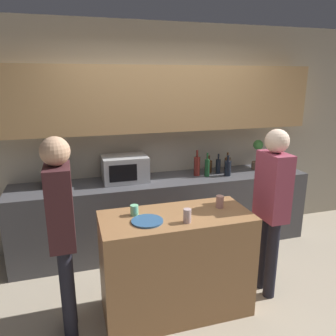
{
  "coord_description": "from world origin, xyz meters",
  "views": [
    {
      "loc": [
        -1.05,
        -2.23,
        2.07
      ],
      "look_at": [
        -0.25,
        0.47,
        1.28
      ],
      "focal_mm": 35.0,
      "sensor_mm": 36.0,
      "label": 1
    }
  ],
  "objects_px": {
    "bottle_2": "(208,166)",
    "plate_on_island": "(147,221)",
    "potted_plant": "(257,155)",
    "person_center": "(62,223)",
    "cup_2": "(134,210)",
    "person_left": "(272,200)",
    "bottle_1": "(207,167)",
    "cup_1": "(187,216)",
    "bottle_5": "(227,164)",
    "bottle_0": "(197,166)",
    "cup_0": "(220,202)",
    "bottle_4": "(228,168)",
    "microwave": "(125,168)",
    "bottle_3": "(218,166)",
    "toaster": "(55,179)"
  },
  "relations": [
    {
      "from": "potted_plant",
      "to": "bottle_0",
      "type": "xyz_separation_m",
      "value": [
        -0.87,
        -0.04,
        -0.07
      ]
    },
    {
      "from": "bottle_0",
      "to": "bottle_1",
      "type": "distance_m",
      "value": 0.13
    },
    {
      "from": "cup_2",
      "to": "person_left",
      "type": "bearing_deg",
      "value": -4.66
    },
    {
      "from": "bottle_3",
      "to": "microwave",
      "type": "bearing_deg",
      "value": 178.49
    },
    {
      "from": "bottle_0",
      "to": "bottle_2",
      "type": "bearing_deg",
      "value": 21.74
    },
    {
      "from": "microwave",
      "to": "cup_0",
      "type": "bearing_deg",
      "value": -60.97
    },
    {
      "from": "bottle_1",
      "to": "cup_1",
      "type": "relative_size",
      "value": 2.56
    },
    {
      "from": "bottle_2",
      "to": "bottle_5",
      "type": "xyz_separation_m",
      "value": [
        0.26,
        -0.01,
        0.01
      ]
    },
    {
      "from": "bottle_0",
      "to": "plate_on_island",
      "type": "relative_size",
      "value": 1.25
    },
    {
      "from": "bottle_4",
      "to": "person_center",
      "type": "bearing_deg",
      "value": -150.82
    },
    {
      "from": "bottle_0",
      "to": "bottle_4",
      "type": "height_order",
      "value": "bottle_0"
    },
    {
      "from": "cup_1",
      "to": "person_center",
      "type": "height_order",
      "value": "person_center"
    },
    {
      "from": "plate_on_island",
      "to": "cup_0",
      "type": "relative_size",
      "value": 2.35
    },
    {
      "from": "microwave",
      "to": "person_center",
      "type": "distance_m",
      "value": 1.43
    },
    {
      "from": "bottle_0",
      "to": "person_left",
      "type": "height_order",
      "value": "person_left"
    },
    {
      "from": "bottle_2",
      "to": "plate_on_island",
      "type": "relative_size",
      "value": 0.85
    },
    {
      "from": "potted_plant",
      "to": "bottle_2",
      "type": "height_order",
      "value": "potted_plant"
    },
    {
      "from": "toaster",
      "to": "person_left",
      "type": "relative_size",
      "value": 0.16
    },
    {
      "from": "potted_plant",
      "to": "bottle_0",
      "type": "distance_m",
      "value": 0.87
    },
    {
      "from": "bottle_4",
      "to": "cup_0",
      "type": "distance_m",
      "value": 1.19
    },
    {
      "from": "bottle_3",
      "to": "plate_on_island",
      "type": "xyz_separation_m",
      "value": [
        -1.22,
        -1.27,
        -0.04
      ]
    },
    {
      "from": "microwave",
      "to": "bottle_0",
      "type": "distance_m",
      "value": 0.89
    },
    {
      "from": "toaster",
      "to": "cup_0",
      "type": "distance_m",
      "value": 1.88
    },
    {
      "from": "microwave",
      "to": "bottle_5",
      "type": "xyz_separation_m",
      "value": [
        1.35,
        0.03,
        -0.05
      ]
    },
    {
      "from": "bottle_3",
      "to": "potted_plant",
      "type": "bearing_deg",
      "value": 3.24
    },
    {
      "from": "microwave",
      "to": "cup_1",
      "type": "xyz_separation_m",
      "value": [
        0.27,
        -1.4,
        -0.04
      ]
    },
    {
      "from": "bottle_2",
      "to": "cup_0",
      "type": "distance_m",
      "value": 1.3
    },
    {
      "from": "bottle_2",
      "to": "person_left",
      "type": "height_order",
      "value": "person_left"
    },
    {
      "from": "bottle_1",
      "to": "person_left",
      "type": "xyz_separation_m",
      "value": [
        0.16,
        -1.14,
        -0.03
      ]
    },
    {
      "from": "bottle_4",
      "to": "person_left",
      "type": "bearing_deg",
      "value": -94.92
    },
    {
      "from": "microwave",
      "to": "person_left",
      "type": "height_order",
      "value": "person_left"
    },
    {
      "from": "bottle_1",
      "to": "bottle_5",
      "type": "relative_size",
      "value": 1.18
    },
    {
      "from": "microwave",
      "to": "bottle_4",
      "type": "xyz_separation_m",
      "value": [
        1.26,
        -0.16,
        -0.05
      ]
    },
    {
      "from": "bottle_3",
      "to": "cup_1",
      "type": "distance_m",
      "value": 1.65
    },
    {
      "from": "bottle_1",
      "to": "bottle_3",
      "type": "xyz_separation_m",
      "value": [
        0.18,
        0.08,
        -0.02
      ]
    },
    {
      "from": "bottle_2",
      "to": "person_left",
      "type": "distance_m",
      "value": 1.29
    },
    {
      "from": "bottle_5",
      "to": "plate_on_island",
      "type": "distance_m",
      "value": 1.92
    },
    {
      "from": "potted_plant",
      "to": "bottle_2",
      "type": "distance_m",
      "value": 0.69
    },
    {
      "from": "bottle_1",
      "to": "bottle_3",
      "type": "relative_size",
      "value": 1.16
    },
    {
      "from": "cup_0",
      "to": "bottle_5",
      "type": "bearing_deg",
      "value": 60.74
    },
    {
      "from": "cup_0",
      "to": "bottle_2",
      "type": "bearing_deg",
      "value": 71.03
    },
    {
      "from": "potted_plant",
      "to": "person_center",
      "type": "height_order",
      "value": "person_center"
    },
    {
      "from": "bottle_1",
      "to": "bottle_4",
      "type": "height_order",
      "value": "bottle_1"
    },
    {
      "from": "bottle_3",
      "to": "cup_2",
      "type": "bearing_deg",
      "value": -139.34
    },
    {
      "from": "bottle_0",
      "to": "person_center",
      "type": "height_order",
      "value": "person_center"
    },
    {
      "from": "bottle_5",
      "to": "person_left",
      "type": "bearing_deg",
      "value": -98.17
    },
    {
      "from": "bottle_2",
      "to": "plate_on_island",
      "type": "distance_m",
      "value": 1.75
    },
    {
      "from": "bottle_2",
      "to": "cup_2",
      "type": "bearing_deg",
      "value": -135.27
    },
    {
      "from": "bottle_1",
      "to": "plate_on_island",
      "type": "height_order",
      "value": "bottle_1"
    },
    {
      "from": "bottle_3",
      "to": "bottle_2",
      "type": "bearing_deg",
      "value": 145.49
    }
  ]
}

